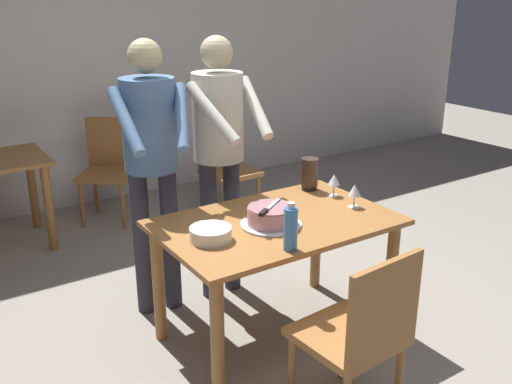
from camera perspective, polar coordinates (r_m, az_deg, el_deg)
ground_plane at (r=3.55m, az=1.90°, el=-14.10°), size 14.00×14.00×0.00m
back_wall at (r=5.65m, az=-15.73°, el=12.57°), size 10.00×0.12×2.70m
main_dining_table at (r=3.25m, az=2.02°, el=-4.90°), size 1.32×0.85×0.75m
cake_on_platter at (r=3.11m, az=1.52°, el=-2.49°), size 0.34×0.34×0.11m
cake_knife at (r=3.02m, az=1.03°, el=-1.82°), size 0.24×0.17×0.02m
plate_stack at (r=2.94m, az=-4.58°, el=-4.21°), size 0.22×0.22×0.07m
wine_glass_near at (r=3.40m, az=9.86°, el=0.11°), size 0.08×0.08×0.14m
wine_glass_far at (r=3.57m, az=7.84°, el=1.16°), size 0.08×0.08×0.14m
water_bottle at (r=2.80m, az=3.50°, el=-3.66°), size 0.07×0.07×0.25m
hurricane_lamp at (r=3.67m, az=5.41°, el=1.84°), size 0.11×0.11×0.21m
person_cutting_cake at (r=3.61m, az=-3.68°, el=5.18°), size 0.47×0.56×1.72m
person_standing_beside at (r=3.44m, az=-10.51°, el=4.19°), size 0.46×0.58×1.72m
chair_near_side at (r=2.72m, az=10.39°, el=-13.66°), size 0.47×0.47×0.90m
background_chair_0 at (r=5.14m, az=-3.08°, el=2.85°), size 0.45×0.45×0.90m
background_chair_1 at (r=5.26m, az=-14.58°, el=2.61°), size 0.62×0.62×0.90m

